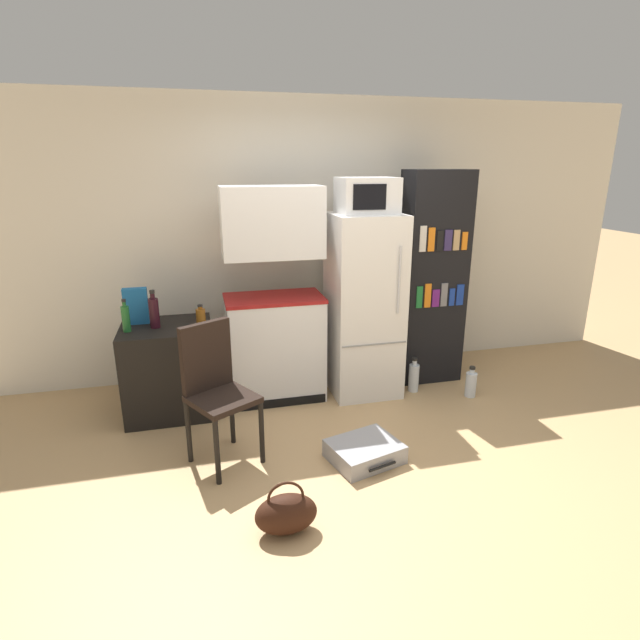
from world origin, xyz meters
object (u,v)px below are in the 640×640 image
at_px(microwave, 367,196).
at_px(water_bottle_middle, 471,384).
at_px(side_table, 170,369).
at_px(kitchen_hutch, 274,306).
at_px(cereal_box, 136,306).
at_px(bottle_wine_dark, 154,312).
at_px(suitcase_large_flat, 365,451).
at_px(bottle_amber_beer, 201,317).
at_px(chair, 215,382).
at_px(bookshelf, 432,279).
at_px(bottle_green_tall, 126,318).
at_px(refrigerator, 364,306).
at_px(water_bottle_front, 414,377).
at_px(handbag, 286,513).

xyz_separation_m(microwave, water_bottle_middle, (0.91, -0.38, -1.65)).
relative_size(side_table, water_bottle_middle, 2.64).
bearing_deg(water_bottle_middle, kitchen_hutch, 165.48).
distance_m(cereal_box, water_bottle_middle, 3.00).
xyz_separation_m(bottle_wine_dark, suitcase_large_flat, (1.43, -1.09, -0.83)).
distance_m(kitchen_hutch, water_bottle_middle, 1.91).
xyz_separation_m(bottle_amber_beer, chair, (0.06, -0.77, -0.25)).
height_order(bookshelf, chair, bookshelf).
bearing_deg(cereal_box, kitchen_hutch, -2.49).
height_order(bottle_green_tall, water_bottle_middle, bottle_green_tall).
height_order(kitchen_hutch, suitcase_large_flat, kitchen_hutch).
relative_size(refrigerator, suitcase_large_flat, 2.88).
distance_m(bottle_amber_beer, bottle_green_tall, 0.57).
bearing_deg(water_bottle_front, cereal_box, 173.69).
distance_m(bottle_green_tall, water_bottle_front, 2.56).
xyz_separation_m(microwave, bottle_wine_dark, (-1.79, -0.04, -0.88)).
bearing_deg(bookshelf, cereal_box, -179.62).
bearing_deg(microwave, water_bottle_front, -18.86).
relative_size(refrigerator, bottle_amber_beer, 9.31).
height_order(bookshelf, cereal_box, bookshelf).
bearing_deg(bottle_amber_beer, microwave, 2.66).
xyz_separation_m(kitchen_hutch, microwave, (0.80, -0.06, 0.93)).
bearing_deg(suitcase_large_flat, side_table, 124.93).
xyz_separation_m(side_table, bottle_amber_beer, (0.29, -0.05, 0.46)).
relative_size(side_table, bookshelf, 0.39).
relative_size(kitchen_hutch, refrigerator, 1.14).
distance_m(side_table, suitcase_large_flat, 1.78).
distance_m(kitchen_hutch, cereal_box, 1.14).
relative_size(bookshelf, suitcase_large_flat, 3.52).
bearing_deg(cereal_box, chair, -58.74).
bearing_deg(kitchen_hutch, side_table, -175.46).
bearing_deg(water_bottle_front, bottle_green_tall, 178.43).
distance_m(suitcase_large_flat, water_bottle_front, 1.27).
bearing_deg(refrigerator, bottle_amber_beer, -177.28).
distance_m(bookshelf, bottle_green_tall, 2.72).
bearing_deg(suitcase_large_flat, refrigerator, 56.90).
bearing_deg(cereal_box, handbag, -63.66).
distance_m(bookshelf, cereal_box, 2.65).
distance_m(microwave, handbag, 2.60).
xyz_separation_m(cereal_box, water_bottle_front, (2.39, -0.26, -0.77)).
bearing_deg(chair, bottle_wine_dark, 88.06).
height_order(bottle_wine_dark, handbag, bottle_wine_dark).
bearing_deg(handbag, bottle_green_tall, 120.66).
bearing_deg(microwave, bookshelf, 10.09).
distance_m(bottle_wine_dark, bottle_amber_beer, 0.37).
xyz_separation_m(bottle_green_tall, water_bottle_middle, (2.91, -0.30, -0.75)).
relative_size(side_table, kitchen_hutch, 0.41).
bearing_deg(kitchen_hutch, refrigerator, -4.18).
bearing_deg(microwave, bottle_green_tall, -177.48).
xyz_separation_m(cereal_box, water_bottle_middle, (2.85, -0.49, -0.79)).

